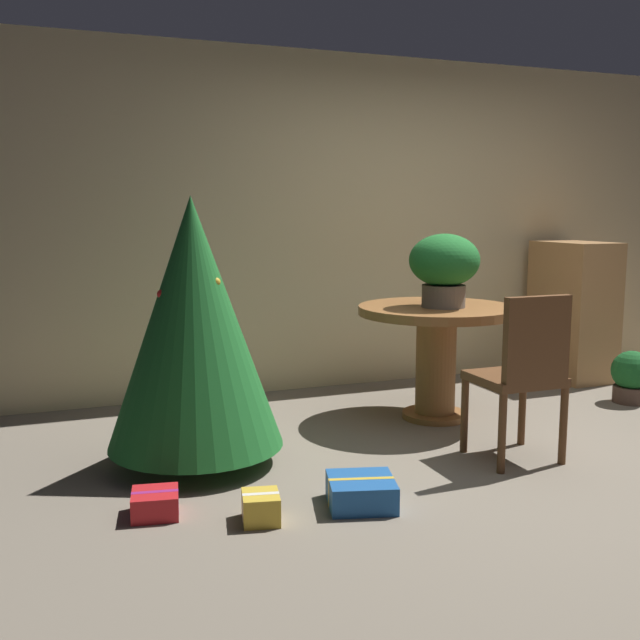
{
  "coord_description": "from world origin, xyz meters",
  "views": [
    {
      "loc": [
        -2.64,
        -3.25,
        1.42
      ],
      "look_at": [
        -1.19,
        0.52,
        0.81
      ],
      "focal_mm": 41.46,
      "sensor_mm": 36.0,
      "label": 1
    }
  ],
  "objects_px": {
    "flower_vase": "(444,265)",
    "potted_plant": "(632,376)",
    "round_dining_table": "(436,338)",
    "wooden_cabinet": "(573,311)",
    "wooden_chair_near": "(523,369)",
    "gift_box_blue": "(361,492)",
    "gift_box_red": "(155,504)",
    "holiday_tree": "(194,323)",
    "gift_box_gold": "(261,508)"
  },
  "relations": [
    {
      "from": "wooden_cabinet",
      "to": "potted_plant",
      "type": "height_order",
      "value": "wooden_cabinet"
    },
    {
      "from": "round_dining_table",
      "to": "wooden_chair_near",
      "type": "bearing_deg",
      "value": -90.0
    },
    {
      "from": "gift_box_gold",
      "to": "potted_plant",
      "type": "relative_size",
      "value": 0.57
    },
    {
      "from": "wooden_chair_near",
      "to": "holiday_tree",
      "type": "xyz_separation_m",
      "value": [
        -1.71,
        0.64,
        0.26
      ]
    },
    {
      "from": "gift_box_gold",
      "to": "holiday_tree",
      "type": "bearing_deg",
      "value": 97.29
    },
    {
      "from": "wooden_chair_near",
      "to": "gift_box_red",
      "type": "xyz_separation_m",
      "value": [
        -2.03,
        -0.01,
        -0.48
      ]
    },
    {
      "from": "gift_box_blue",
      "to": "wooden_chair_near",
      "type": "bearing_deg",
      "value": 12.53
    },
    {
      "from": "round_dining_table",
      "to": "gift_box_gold",
      "type": "distance_m",
      "value": 2.05
    },
    {
      "from": "round_dining_table",
      "to": "gift_box_red",
      "type": "bearing_deg",
      "value": -154.64
    },
    {
      "from": "flower_vase",
      "to": "gift_box_blue",
      "type": "relative_size",
      "value": 1.26
    },
    {
      "from": "gift_box_blue",
      "to": "wooden_cabinet",
      "type": "height_order",
      "value": "wooden_cabinet"
    },
    {
      "from": "holiday_tree",
      "to": "gift_box_blue",
      "type": "bearing_deg",
      "value": -54.97
    },
    {
      "from": "flower_vase",
      "to": "gift_box_gold",
      "type": "relative_size",
      "value": 2.2
    },
    {
      "from": "wooden_chair_near",
      "to": "potted_plant",
      "type": "relative_size",
      "value": 2.48
    },
    {
      "from": "gift_box_blue",
      "to": "wooden_cabinet",
      "type": "relative_size",
      "value": 0.34
    },
    {
      "from": "gift_box_red",
      "to": "gift_box_gold",
      "type": "height_order",
      "value": "gift_box_gold"
    },
    {
      "from": "gift_box_gold",
      "to": "wooden_cabinet",
      "type": "relative_size",
      "value": 0.19
    },
    {
      "from": "gift_box_red",
      "to": "wooden_cabinet",
      "type": "bearing_deg",
      "value": 23.6
    },
    {
      "from": "round_dining_table",
      "to": "wooden_cabinet",
      "type": "xyz_separation_m",
      "value": [
        1.68,
        0.66,
        0.02
      ]
    },
    {
      "from": "round_dining_table",
      "to": "wooden_chair_near",
      "type": "relative_size",
      "value": 1.1
    },
    {
      "from": "holiday_tree",
      "to": "gift_box_red",
      "type": "relative_size",
      "value": 5.93
    },
    {
      "from": "gift_box_red",
      "to": "potted_plant",
      "type": "height_order",
      "value": "potted_plant"
    },
    {
      "from": "flower_vase",
      "to": "potted_plant",
      "type": "relative_size",
      "value": 1.25
    },
    {
      "from": "wooden_chair_near",
      "to": "wooden_cabinet",
      "type": "distance_m",
      "value": 2.34
    },
    {
      "from": "gift_box_blue",
      "to": "round_dining_table",
      "type": "bearing_deg",
      "value": 47.8
    },
    {
      "from": "gift_box_blue",
      "to": "wooden_cabinet",
      "type": "xyz_separation_m",
      "value": [
        2.77,
        1.86,
        0.51
      ]
    },
    {
      "from": "gift_box_blue",
      "to": "potted_plant",
      "type": "relative_size",
      "value": 1.0
    },
    {
      "from": "wooden_chair_near",
      "to": "round_dining_table",
      "type": "bearing_deg",
      "value": 90.0
    },
    {
      "from": "holiday_tree",
      "to": "gift_box_gold",
      "type": "distance_m",
      "value": 1.15
    },
    {
      "from": "wooden_chair_near",
      "to": "gift_box_blue",
      "type": "xyz_separation_m",
      "value": [
        -1.09,
        -0.24,
        -0.47
      ]
    },
    {
      "from": "wooden_chair_near",
      "to": "potted_plant",
      "type": "distance_m",
      "value": 1.78
    },
    {
      "from": "gift_box_blue",
      "to": "gift_box_gold",
      "type": "height_order",
      "value": "gift_box_blue"
    },
    {
      "from": "gift_box_red",
      "to": "wooden_cabinet",
      "type": "xyz_separation_m",
      "value": [
        3.72,
        1.62,
        0.52
      ]
    },
    {
      "from": "holiday_tree",
      "to": "gift_box_blue",
      "type": "distance_m",
      "value": 1.3
    },
    {
      "from": "round_dining_table",
      "to": "wooden_cabinet",
      "type": "bearing_deg",
      "value": 21.4
    },
    {
      "from": "wooden_cabinet",
      "to": "potted_plant",
      "type": "xyz_separation_m",
      "value": [
        -0.13,
        -0.82,
        -0.38
      ]
    },
    {
      "from": "flower_vase",
      "to": "wooden_chair_near",
      "type": "relative_size",
      "value": 0.51
    },
    {
      "from": "holiday_tree",
      "to": "gift_box_red",
      "type": "bearing_deg",
      "value": -117.05
    },
    {
      "from": "round_dining_table",
      "to": "wooden_cabinet",
      "type": "distance_m",
      "value": 1.81
    },
    {
      "from": "round_dining_table",
      "to": "holiday_tree",
      "type": "distance_m",
      "value": 1.75
    },
    {
      "from": "holiday_tree",
      "to": "gift_box_gold",
      "type": "xyz_separation_m",
      "value": [
        0.11,
        -0.88,
        -0.73
      ]
    },
    {
      "from": "gift_box_red",
      "to": "wooden_cabinet",
      "type": "height_order",
      "value": "wooden_cabinet"
    },
    {
      "from": "gift_box_gold",
      "to": "wooden_cabinet",
      "type": "distance_m",
      "value": 3.8
    },
    {
      "from": "holiday_tree",
      "to": "gift_box_red",
      "type": "height_order",
      "value": "holiday_tree"
    },
    {
      "from": "gift_box_blue",
      "to": "gift_box_gold",
      "type": "relative_size",
      "value": 1.75
    },
    {
      "from": "flower_vase",
      "to": "gift_box_red",
      "type": "bearing_deg",
      "value": -156.19
    },
    {
      "from": "holiday_tree",
      "to": "wooden_cabinet",
      "type": "bearing_deg",
      "value": 16.14
    },
    {
      "from": "holiday_tree",
      "to": "wooden_chair_near",
      "type": "bearing_deg",
      "value": -20.51
    },
    {
      "from": "round_dining_table",
      "to": "flower_vase",
      "type": "bearing_deg",
      "value": -80.19
    },
    {
      "from": "wooden_chair_near",
      "to": "holiday_tree",
      "type": "height_order",
      "value": "holiday_tree"
    }
  ]
}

